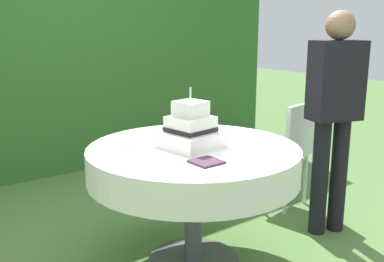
{
  "coord_description": "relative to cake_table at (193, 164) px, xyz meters",
  "views": [
    {
      "loc": [
        -1.63,
        -2.11,
        1.51
      ],
      "look_at": [
        -0.01,
        0.01,
        0.87
      ],
      "focal_mm": 42.25,
      "sensor_mm": 36.0,
      "label": 1
    }
  ],
  "objects": [
    {
      "name": "serving_plate_near",
      "position": [
        -0.29,
        0.26,
        0.11
      ],
      "size": [
        0.11,
        0.11,
        0.01
      ],
      "primitive_type": "cylinder",
      "color": "white",
      "rests_on": "cake_table"
    },
    {
      "name": "standing_person",
      "position": [
        1.07,
        -0.24,
        0.26
      ],
      "size": [
        0.41,
        0.31,
        1.6
      ],
      "color": "black",
      "rests_on": "ground_plane"
    },
    {
      "name": "wedding_cake",
      "position": [
        -0.01,
        0.02,
        0.21
      ],
      "size": [
        0.37,
        0.37,
        0.37
      ],
      "color": "white",
      "rests_on": "cake_table"
    },
    {
      "name": "garden_chair",
      "position": [
        1.19,
        0.26,
        -0.13
      ],
      "size": [
        0.46,
        0.46,
        0.89
      ],
      "color": "white",
      "rests_on": "ground_plane"
    },
    {
      "name": "napkin_stack",
      "position": [
        -0.15,
        -0.3,
        0.11
      ],
      "size": [
        0.16,
        0.16,
        0.01
      ],
      "primitive_type": "cube",
      "rotation": [
        0.0,
        0.0,
        0.02
      ],
      "color": "#4C2D47",
      "rests_on": "cake_table"
    },
    {
      "name": "cake_table",
      "position": [
        0.0,
        0.0,
        0.0
      ],
      "size": [
        1.31,
        1.31,
        0.77
      ],
      "color": "#4C4C51",
      "rests_on": "ground_plane"
    },
    {
      "name": "foliage_hedge",
      "position": [
        0.0,
        2.47,
        0.64
      ],
      "size": [
        5.58,
        0.52,
        2.62
      ],
      "primitive_type": "cube",
      "color": "#336628",
      "rests_on": "ground_plane"
    },
    {
      "name": "serving_plate_far",
      "position": [
        0.31,
        0.17,
        0.11
      ],
      "size": [
        0.13,
        0.13,
        0.01
      ],
      "primitive_type": "cylinder",
      "color": "white",
      "rests_on": "cake_table"
    },
    {
      "name": "ground_plane",
      "position": [
        0.0,
        0.0,
        -0.67
      ],
      "size": [
        20.0,
        20.0,
        0.0
      ],
      "primitive_type": "plane",
      "color": "#547A3D"
    }
  ]
}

